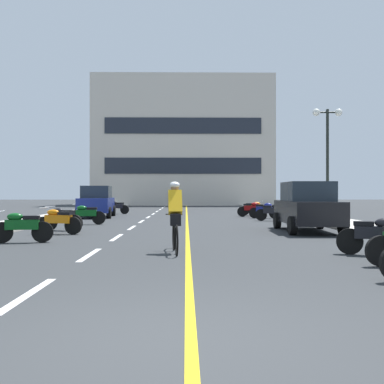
{
  "coord_description": "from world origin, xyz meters",
  "views": [
    {
      "loc": [
        0.2,
        -4.33,
        1.42
      ],
      "look_at": [
        0.49,
        17.14,
        1.46
      ],
      "focal_mm": 42.15,
      "sensor_mm": 36.0,
      "label": 1
    }
  ],
  "objects_px": {
    "motorcycle_8": "(265,210)",
    "cyclist_rider": "(175,215)",
    "parked_car_near": "(307,207)",
    "motorcycle_6": "(86,214)",
    "motorcycle_3": "(22,226)",
    "parked_car_mid": "(97,201)",
    "motorcycle_2": "(376,235)",
    "street_lamp_mid": "(327,139)",
    "motorcycle_7": "(272,212)",
    "motorcycle_10": "(254,208)",
    "motorcycle_11": "(117,207)",
    "motorcycle_4": "(58,220)",
    "motorcycle_5": "(62,218)",
    "motorcycle_9": "(252,209)"
  },
  "relations": [
    {
      "from": "motorcycle_8",
      "to": "cyclist_rider",
      "type": "xyz_separation_m",
      "value": [
        -4.63,
        -14.28,
        0.41
      ]
    },
    {
      "from": "motorcycle_2",
      "to": "motorcycle_5",
      "type": "bearing_deg",
      "value": 142.55
    },
    {
      "from": "motorcycle_2",
      "to": "cyclist_rider",
      "type": "relative_size",
      "value": 0.93
    },
    {
      "from": "street_lamp_mid",
      "to": "motorcycle_4",
      "type": "xyz_separation_m",
      "value": [
        -11.31,
        -6.38,
        -3.58
      ]
    },
    {
      "from": "motorcycle_3",
      "to": "motorcycle_11",
      "type": "bearing_deg",
      "value": 89.99
    },
    {
      "from": "street_lamp_mid",
      "to": "motorcycle_11",
      "type": "xyz_separation_m",
      "value": [
        -11.57,
        8.42,
        -3.58
      ]
    },
    {
      "from": "motorcycle_2",
      "to": "motorcycle_4",
      "type": "xyz_separation_m",
      "value": [
        -8.69,
        5.38,
        0.0
      ]
    },
    {
      "from": "parked_car_near",
      "to": "motorcycle_8",
      "type": "distance_m",
      "value": 8.58
    },
    {
      "from": "cyclist_rider",
      "to": "motorcycle_4",
      "type": "bearing_deg",
      "value": 130.8
    },
    {
      "from": "motorcycle_6",
      "to": "motorcycle_8",
      "type": "height_order",
      "value": "same"
    },
    {
      "from": "motorcycle_5",
      "to": "motorcycle_7",
      "type": "relative_size",
      "value": 0.97
    },
    {
      "from": "motorcycle_3",
      "to": "motorcycle_5",
      "type": "xyz_separation_m",
      "value": [
        0.0,
        4.16,
        0.0
      ]
    },
    {
      "from": "parked_car_near",
      "to": "motorcycle_6",
      "type": "distance_m",
      "value": 9.68
    },
    {
      "from": "parked_car_near",
      "to": "motorcycle_11",
      "type": "distance_m",
      "value": 16.61
    },
    {
      "from": "motorcycle_7",
      "to": "motorcycle_10",
      "type": "distance_m",
      "value": 5.54
    },
    {
      "from": "motorcycle_4",
      "to": "motorcycle_5",
      "type": "height_order",
      "value": "same"
    },
    {
      "from": "parked_car_mid",
      "to": "motorcycle_2",
      "type": "relative_size",
      "value": 2.63
    },
    {
      "from": "motorcycle_2",
      "to": "motorcycle_5",
      "type": "relative_size",
      "value": 1.0
    },
    {
      "from": "motorcycle_5",
      "to": "motorcycle_11",
      "type": "height_order",
      "value": "same"
    },
    {
      "from": "street_lamp_mid",
      "to": "motorcycle_5",
      "type": "distance_m",
      "value": 13.07
    },
    {
      "from": "motorcycle_2",
      "to": "motorcycle_3",
      "type": "height_order",
      "value": "same"
    },
    {
      "from": "motorcycle_7",
      "to": "motorcycle_11",
      "type": "relative_size",
      "value": 1.0
    },
    {
      "from": "parked_car_mid",
      "to": "motorcycle_2",
      "type": "height_order",
      "value": "parked_car_mid"
    },
    {
      "from": "motorcycle_4",
      "to": "motorcycle_6",
      "type": "xyz_separation_m",
      "value": [
        -0.08,
        4.67,
        0.0
      ]
    },
    {
      "from": "parked_car_near",
      "to": "motorcycle_7",
      "type": "distance_m",
      "value": 6.31
    },
    {
      "from": "motorcycle_8",
      "to": "motorcycle_10",
      "type": "relative_size",
      "value": 0.99
    },
    {
      "from": "parked_car_near",
      "to": "motorcycle_9",
      "type": "distance_m",
      "value": 10.32
    },
    {
      "from": "motorcycle_6",
      "to": "motorcycle_3",
      "type": "bearing_deg",
      "value": -91.49
    },
    {
      "from": "street_lamp_mid",
      "to": "motorcycle_4",
      "type": "distance_m",
      "value": 13.47
    },
    {
      "from": "street_lamp_mid",
      "to": "motorcycle_8",
      "type": "height_order",
      "value": "street_lamp_mid"
    },
    {
      "from": "motorcycle_5",
      "to": "motorcycle_10",
      "type": "distance_m",
      "value": 14.37
    },
    {
      "from": "parked_car_mid",
      "to": "motorcycle_9",
      "type": "bearing_deg",
      "value": 2.95
    },
    {
      "from": "motorcycle_4",
      "to": "motorcycle_6",
      "type": "height_order",
      "value": "same"
    },
    {
      "from": "parked_car_mid",
      "to": "motorcycle_5",
      "type": "relative_size",
      "value": 2.63
    },
    {
      "from": "street_lamp_mid",
      "to": "motorcycle_8",
      "type": "bearing_deg",
      "value": 129.26
    },
    {
      "from": "parked_car_near",
      "to": "motorcycle_11",
      "type": "xyz_separation_m",
      "value": [
        -9.1,
        13.88,
        -0.44
      ]
    },
    {
      "from": "motorcycle_7",
      "to": "motorcycle_10",
      "type": "relative_size",
      "value": 1.0
    },
    {
      "from": "motorcycle_5",
      "to": "motorcycle_7",
      "type": "bearing_deg",
      "value": 32.39
    },
    {
      "from": "motorcycle_3",
      "to": "motorcycle_4",
      "type": "xyz_separation_m",
      "value": [
        0.27,
        2.67,
        0.0
      ]
    },
    {
      "from": "street_lamp_mid",
      "to": "cyclist_rider",
      "type": "relative_size",
      "value": 3.07
    },
    {
      "from": "cyclist_rider",
      "to": "street_lamp_mid",
      "type": "bearing_deg",
      "value": 57.27
    },
    {
      "from": "motorcycle_9",
      "to": "motorcycle_10",
      "type": "height_order",
      "value": "same"
    },
    {
      "from": "parked_car_near",
      "to": "parked_car_mid",
      "type": "bearing_deg",
      "value": 134.47
    },
    {
      "from": "motorcycle_6",
      "to": "motorcycle_9",
      "type": "distance_m",
      "value": 10.64
    },
    {
      "from": "motorcycle_7",
      "to": "motorcycle_11",
      "type": "distance_m",
      "value": 11.79
    },
    {
      "from": "parked_car_mid",
      "to": "motorcycle_8",
      "type": "distance_m",
      "value": 9.67
    },
    {
      "from": "motorcycle_6",
      "to": "motorcycle_7",
      "type": "bearing_deg",
      "value": 16.12
    },
    {
      "from": "motorcycle_9",
      "to": "motorcycle_2",
      "type": "bearing_deg",
      "value": -88.67
    },
    {
      "from": "motorcycle_4",
      "to": "cyclist_rider",
      "type": "bearing_deg",
      "value": -49.2
    },
    {
      "from": "motorcycle_7",
      "to": "motorcycle_8",
      "type": "xyz_separation_m",
      "value": [
        -0.0,
        2.27,
        0.0
      ]
    }
  ]
}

